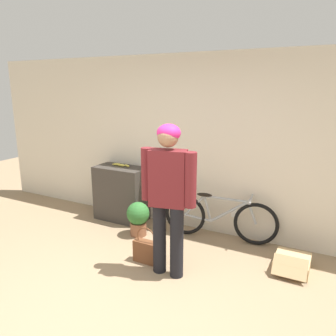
% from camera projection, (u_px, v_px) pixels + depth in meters
% --- Properties ---
extents(ground_plane, '(14.00, 14.00, 0.00)m').
position_uv_depth(ground_plane, '(101.00, 322.00, 3.05)').
color(ground_plane, '#937A5B').
extents(wall_back, '(8.00, 0.07, 2.60)m').
position_uv_depth(wall_back, '(201.00, 145.00, 4.79)').
color(wall_back, beige).
rests_on(wall_back, ground_plane).
extents(side_shelf, '(0.84, 0.44, 0.88)m').
position_uv_depth(side_shelf, '(121.00, 193.00, 5.34)').
color(side_shelf, '#38332D').
rests_on(side_shelf, ground_plane).
extents(person, '(0.67, 0.29, 1.75)m').
position_uv_depth(person, '(168.00, 190.00, 3.60)').
color(person, black).
rests_on(person, ground_plane).
extents(bicycle, '(1.61, 0.46, 0.68)m').
position_uv_depth(bicycle, '(219.00, 218.00, 4.63)').
color(bicycle, black).
rests_on(bicycle, ground_plane).
extents(banana, '(0.35, 0.09, 0.04)m').
position_uv_depth(banana, '(121.00, 165.00, 5.29)').
color(banana, '#EAD64C').
rests_on(banana, side_shelf).
extents(handbag, '(0.32, 0.12, 0.46)m').
position_uv_depth(handbag, '(146.00, 250.00, 4.06)').
color(handbag, brown).
rests_on(handbag, ground_plane).
extents(cardboard_box, '(0.40, 0.53, 0.25)m').
position_uv_depth(cardboard_box, '(292.00, 264.00, 3.90)').
color(cardboard_box, tan).
rests_on(cardboard_box, ground_plane).
extents(potted_plant, '(0.33, 0.33, 0.51)m').
position_uv_depth(potted_plant, '(138.00, 217.00, 4.78)').
color(potted_plant, brown).
rests_on(potted_plant, ground_plane).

